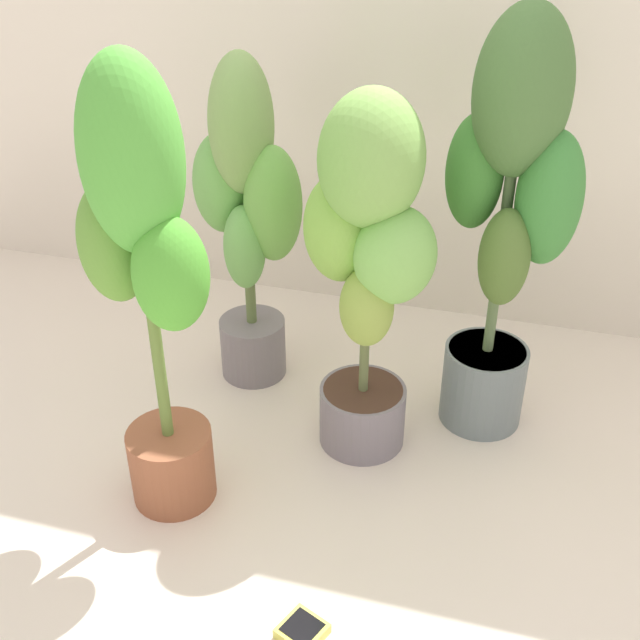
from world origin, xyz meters
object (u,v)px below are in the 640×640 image
hygrometer_box (302,631)px  potted_plant_front_left (145,271)px  potted_plant_back_right (509,212)px  potted_plant_back_left (246,212)px  potted_plant_center (367,256)px

hygrometer_box → potted_plant_front_left: bearing=-103.0°
potted_plant_front_left → hygrometer_box: size_ratio=9.63×
potted_plant_back_right → hygrometer_box: 0.99m
potted_plant_back_left → potted_plant_center: 0.41m
potted_plant_front_left → hygrometer_box: bearing=-35.7°
potted_plant_center → hygrometer_box: size_ratio=8.49×
potted_plant_back_left → hygrometer_box: potted_plant_back_left is taller
potted_plant_back_right → potted_plant_center: bearing=-149.3°
potted_plant_back_left → potted_plant_back_right: 0.65m
potted_plant_back_left → potted_plant_front_left: size_ratio=0.88×
potted_plant_back_left → potted_plant_front_left: bearing=-91.6°
potted_plant_back_right → potted_plant_center: 0.34m
potted_plant_back_right → hygrometer_box: size_ratio=9.90×
potted_plant_back_left → potted_plant_back_right: bearing=-3.2°
potted_plant_front_left → potted_plant_back_right: bearing=35.7°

